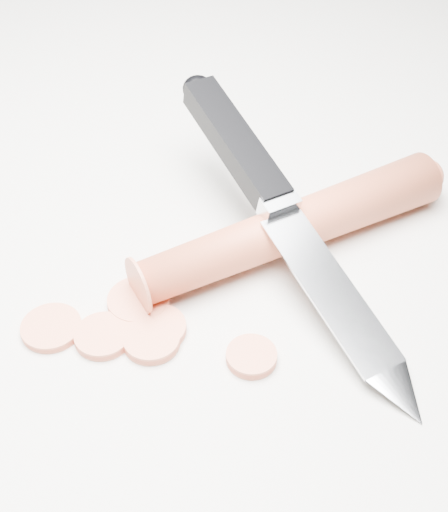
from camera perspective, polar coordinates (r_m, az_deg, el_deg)
The scene contains 9 objects.
ground at distance 0.48m, azimuth -1.76°, elevation -0.31°, with size 2.40×2.40×0.00m, color beige.
carrot at distance 0.48m, azimuth 5.54°, elevation 2.33°, with size 0.03×0.03×0.23m, color #BF4B2C.
carrot_slice_0 at distance 0.42m, azimuth 2.21°, elevation -8.05°, with size 0.03×0.03×0.01m, color #DB6E4B.
carrot_slice_1 at distance 0.43m, azimuth -5.81°, elevation -6.73°, with size 0.03×0.03×0.01m, color #DB6E4B.
carrot_slice_2 at distance 0.44m, azimuth -9.66°, elevation -6.34°, with size 0.03×0.03×0.01m, color #DB6E4B.
carrot_slice_3 at distance 0.44m, azimuth -5.35°, elevation -5.78°, with size 0.04×0.04×0.01m, color #DB6E4B.
carrot_slice_4 at distance 0.45m, azimuth -13.65°, elevation -5.60°, with size 0.04×0.04×0.01m, color #DB6E4B.
carrot_slice_5 at distance 0.46m, azimuth -6.85°, elevation -3.62°, with size 0.04×0.04×0.01m, color #DB6E4B.
kitchen_knife at distance 0.46m, azimuth 5.50°, elevation 2.81°, with size 0.27×0.14×0.08m, color silver, non-canonical shape.
Camera 1 is at (0.22, -0.26, 0.34)m, focal length 50.00 mm.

